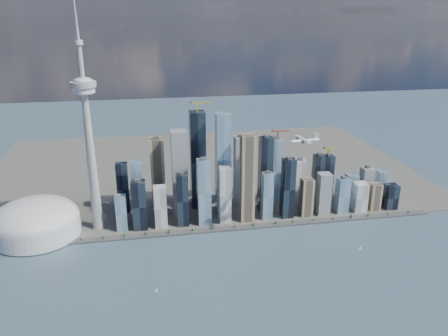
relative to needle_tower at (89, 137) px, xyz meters
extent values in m
plane|color=#344F5B|center=(300.00, -310.00, -235.84)|extent=(4000.00, 4000.00, 0.00)
cube|color=#383838|center=(300.00, -60.00, -233.84)|extent=(1100.00, 22.00, 4.00)
cube|color=#4C4C47|center=(300.00, 390.00, -234.34)|extent=(1400.00, 900.00, 3.00)
cylinder|color=#3F2D1E|center=(-176.67, -60.00, -230.64)|extent=(1.00, 1.00, 2.40)
cone|color=#1D4017|center=(-176.67, -60.00, -227.04)|extent=(7.20, 7.20, 8.00)
cylinder|color=#3F2D1E|center=(-90.00, -60.00, -230.64)|extent=(1.00, 1.00, 2.40)
cone|color=#1D4017|center=(-90.00, -60.00, -227.04)|extent=(7.20, 7.20, 8.00)
cylinder|color=#3F2D1E|center=(-3.33, -60.00, -230.64)|extent=(1.00, 1.00, 2.40)
cone|color=#1D4017|center=(-3.33, -60.00, -227.04)|extent=(7.20, 7.20, 8.00)
cylinder|color=#3F2D1E|center=(83.33, -60.00, -230.64)|extent=(1.00, 1.00, 2.40)
cone|color=#1D4017|center=(83.33, -60.00, -227.04)|extent=(7.20, 7.20, 8.00)
cylinder|color=#3F2D1E|center=(170.00, -60.00, -230.64)|extent=(1.00, 1.00, 2.40)
cone|color=#1D4017|center=(170.00, -60.00, -227.04)|extent=(7.20, 7.20, 8.00)
cylinder|color=#3F2D1E|center=(256.67, -60.00, -230.64)|extent=(1.00, 1.00, 2.40)
cone|color=#1D4017|center=(256.67, -60.00, -227.04)|extent=(7.20, 7.20, 8.00)
cylinder|color=#3F2D1E|center=(343.33, -60.00, -230.64)|extent=(1.00, 1.00, 2.40)
cone|color=#1D4017|center=(343.33, -60.00, -227.04)|extent=(7.20, 7.20, 8.00)
cylinder|color=#3F2D1E|center=(430.00, -60.00, -230.64)|extent=(1.00, 1.00, 2.40)
cone|color=#1D4017|center=(430.00, -60.00, -227.04)|extent=(7.20, 7.20, 8.00)
cylinder|color=#3F2D1E|center=(516.67, -60.00, -230.64)|extent=(1.00, 1.00, 2.40)
cone|color=#1D4017|center=(516.67, -60.00, -227.04)|extent=(7.20, 7.20, 8.00)
cylinder|color=#3F2D1E|center=(603.33, -60.00, -230.64)|extent=(1.00, 1.00, 2.40)
cone|color=#1D4017|center=(603.33, -60.00, -227.04)|extent=(7.20, 7.20, 8.00)
cylinder|color=#3F2D1E|center=(690.00, -60.00, -230.64)|extent=(1.00, 1.00, 2.40)
cone|color=#1D4017|center=(690.00, -60.00, -227.04)|extent=(7.20, 7.20, 8.00)
cylinder|color=#3F2D1E|center=(776.67, -60.00, -230.64)|extent=(1.00, 1.00, 2.40)
cone|color=#1D4017|center=(776.67, -60.00, -227.04)|extent=(7.20, 7.20, 8.00)
cube|color=black|center=(100.00, -20.00, -171.38)|extent=(34.00, 34.00, 122.92)
cube|color=#779DB4|center=(100.00, 30.00, -154.61)|extent=(30.00, 30.00, 156.45)
cube|color=silver|center=(150.00, -20.00, -179.76)|extent=(30.00, 30.00, 106.16)
cube|color=tan|center=(150.00, 85.00, -135.06)|extent=(36.00, 36.00, 195.56)
cube|color=slate|center=(205.00, 30.00, -118.30)|extent=(38.00, 38.00, 229.09)
cube|color=black|center=(205.00, -20.00, -165.79)|extent=(28.00, 28.00, 134.10)
cube|color=#779DB4|center=(260.00, -20.00, -149.03)|extent=(32.00, 32.00, 167.62)
cube|color=black|center=(260.00, 85.00, -101.53)|extent=(40.00, 40.00, 262.61)
cube|color=#779DB4|center=(315.00, 30.00, -98.74)|extent=(36.00, 36.00, 268.20)
cube|color=silver|center=(315.00, -20.00, -160.20)|extent=(28.00, 28.00, 145.27)
cube|color=tan|center=(370.00, -20.00, -121.09)|extent=(34.00, 34.00, 223.50)
cube|color=slate|center=(370.00, 85.00, -137.85)|extent=(30.00, 30.00, 189.97)
cube|color=black|center=(425.00, 30.00, -132.26)|extent=(32.00, 32.00, 201.15)
cube|color=#779DB4|center=(425.00, -20.00, -171.38)|extent=(26.00, 26.00, 122.92)
cube|color=black|center=(475.00, -20.00, -154.61)|extent=(30.00, 30.00, 156.45)
cube|color=#779DB4|center=(475.00, 85.00, -143.44)|extent=(34.00, 34.00, 178.80)
cube|color=silver|center=(525.00, 30.00, -165.79)|extent=(28.00, 28.00, 134.10)
cube|color=tan|center=(525.00, -20.00, -182.55)|extent=(30.00, 30.00, 100.57)
cube|color=slate|center=(575.00, -20.00, -176.96)|extent=(32.00, 32.00, 111.75)
cube|color=black|center=(575.00, 30.00, -160.20)|extent=(26.00, 26.00, 145.27)
cube|color=#779DB4|center=(625.00, -20.00, -185.35)|extent=(30.00, 30.00, 94.99)
cube|color=black|center=(625.00, 85.00, -171.38)|extent=(28.00, 28.00, 122.92)
cube|color=#779DB4|center=(675.00, 30.00, -190.93)|extent=(30.00, 30.00, 83.81)
cube|color=silver|center=(675.00, -20.00, -193.73)|extent=(34.00, 34.00, 78.22)
cube|color=tan|center=(720.00, -20.00, -196.52)|extent=(28.00, 28.00, 72.64)
cube|color=slate|center=(720.00, 30.00, -182.55)|extent=(30.00, 30.00, 100.57)
cube|color=black|center=(765.00, -20.00, -199.31)|extent=(32.00, 32.00, 67.05)
cube|color=#779DB4|center=(765.00, 30.00, -188.14)|extent=(26.00, 26.00, 89.40)
cube|color=black|center=(60.00, 85.00, -165.79)|extent=(30.00, 30.00, 134.10)
cube|color=#779DB4|center=(60.00, -20.00, -188.14)|extent=(26.00, 26.00, 89.40)
cube|color=yellow|center=(260.00, 85.00, 40.77)|extent=(3.00, 3.00, 22.00)
cube|color=yellow|center=(268.25, 85.00, 51.77)|extent=(55.00, 2.20, 2.20)
cube|color=#383838|center=(243.50, 85.00, 53.77)|extent=(6.00, 4.00, 4.00)
cube|color=maroon|center=(475.00, 85.00, -43.04)|extent=(3.00, 3.00, 22.00)
cube|color=maroon|center=(482.20, 85.00, -32.04)|extent=(48.00, 2.20, 2.20)
cube|color=#383838|center=(460.60, 85.00, -30.04)|extent=(6.00, 4.00, 4.00)
cube|color=yellow|center=(625.00, 85.00, -98.91)|extent=(3.00, 3.00, 22.00)
cube|color=yellow|center=(631.75, 85.00, -87.91)|extent=(45.00, 2.20, 2.20)
cube|color=#383838|center=(611.50, 85.00, -85.91)|extent=(6.00, 4.00, 4.00)
cone|color=gray|center=(0.00, 0.00, -62.84)|extent=(26.00, 26.00, 340.00)
cylinder|color=silver|center=(0.00, 0.00, 107.16)|extent=(48.00, 48.00, 14.00)
cylinder|color=gray|center=(0.00, 0.00, 119.16)|extent=(56.00, 56.00, 12.00)
ellipsoid|color=silver|center=(0.00, 0.00, 127.16)|extent=(40.00, 40.00, 14.00)
cylinder|color=gray|center=(0.00, 0.00, 167.16)|extent=(11.00, 11.00, 80.00)
cylinder|color=silver|center=(0.00, 0.00, 207.16)|extent=(18.00, 18.00, 10.00)
cone|color=silver|center=(0.00, 0.00, 265.16)|extent=(7.00, 7.00, 105.00)
cylinder|color=silver|center=(-140.00, -10.00, -210.84)|extent=(200.00, 200.00, 44.00)
ellipsoid|color=silver|center=(-140.00, -10.00, -188.84)|extent=(200.00, 200.00, 84.00)
cylinder|color=silver|center=(460.67, -151.57, 10.02)|extent=(60.06, 14.13, 7.34)
cone|color=silver|center=(429.93, -155.13, 10.02)|extent=(8.81, 8.21, 7.34)
cone|color=silver|center=(492.56, -147.89, 10.02)|extent=(12.23, 8.60, 7.34)
cube|color=silver|center=(458.40, -151.84, 13.92)|extent=(16.48, 64.82, 1.15)
cylinder|color=silver|center=(459.85, -164.36, 12.08)|extent=(13.00, 5.55, 4.13)
cylinder|color=silver|center=(456.95, -139.31, 12.08)|extent=(13.00, 5.55, 4.13)
cylinder|color=#3F3F3F|center=(453.01, -165.15, 12.08)|extent=(1.39, 9.15, 9.17)
cylinder|color=#3F3F3F|center=(450.12, -140.10, 12.08)|extent=(1.39, 9.15, 9.17)
cube|color=silver|center=(489.14, -148.28, 17.36)|extent=(6.48, 1.65, 12.61)
cube|color=silver|center=(489.14, -148.28, 23.77)|extent=(7.38, 21.08, 0.80)
cube|color=white|center=(131.31, -282.43, -235.48)|extent=(5.64, 3.01, 0.72)
cylinder|color=#999999|center=(131.31, -282.43, -231.34)|extent=(0.22, 0.22, 8.11)
cube|color=white|center=(589.67, -205.29, -235.40)|extent=(6.78, 2.49, 0.89)
cylinder|color=#999999|center=(589.67, -205.29, -230.30)|extent=(0.27, 0.27, 9.97)
camera|label=1|loc=(135.68, -1000.82, 271.07)|focal=35.00mm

